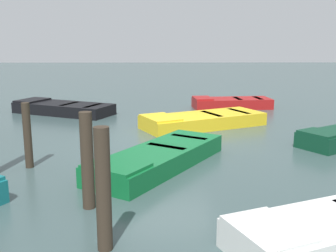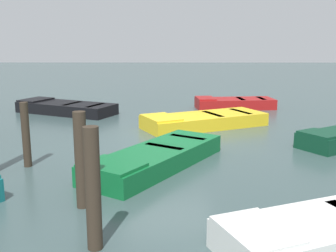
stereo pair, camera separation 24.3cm
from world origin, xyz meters
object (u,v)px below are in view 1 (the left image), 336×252
(rowboat_green, at_px, (159,158))
(rowboat_black, at_px, (63,108))
(rowboat_yellow, at_px, (203,120))
(rowboat_red, at_px, (231,103))
(mooring_piling_mid_right, at_px, (87,161))
(mooring_piling_far_right, at_px, (103,190))
(mooring_piling_near_right, at_px, (27,135))

(rowboat_green, xyz_separation_m, rowboat_black, (6.61, 3.66, 0.00))
(rowboat_green, relative_size, rowboat_yellow, 0.93)
(rowboat_red, distance_m, mooring_piling_mid_right, 10.72)
(rowboat_yellow, height_order, mooring_piling_far_right, mooring_piling_far_right)
(mooring_piling_near_right, xyz_separation_m, mooring_piling_far_right, (-3.54, -2.13, 0.12))
(mooring_piling_near_right, height_order, mooring_piling_far_right, mooring_piling_far_right)
(rowboat_green, relative_size, mooring_piling_mid_right, 2.42)
(rowboat_black, xyz_separation_m, mooring_piling_mid_right, (-8.76, -2.53, 0.59))
(rowboat_red, relative_size, rowboat_black, 0.80)
(rowboat_green, height_order, mooring_piling_mid_right, mooring_piling_mid_right)
(rowboat_green, relative_size, rowboat_red, 1.20)
(rowboat_green, distance_m, rowboat_black, 7.56)
(rowboat_black, height_order, mooring_piling_mid_right, mooring_piling_mid_right)
(rowboat_red, height_order, rowboat_black, same)
(rowboat_black, height_order, mooring_piling_near_right, mooring_piling_near_right)
(mooring_piling_mid_right, height_order, mooring_piling_far_right, mooring_piling_far_right)
(rowboat_green, height_order, rowboat_yellow, same)
(mooring_piling_mid_right, bearing_deg, mooring_piling_near_right, 37.53)
(mooring_piling_far_right, bearing_deg, rowboat_green, -10.97)
(rowboat_black, bearing_deg, mooring_piling_mid_right, 130.82)
(rowboat_red, distance_m, mooring_piling_near_right, 9.62)
(rowboat_green, bearing_deg, mooring_piling_mid_right, 4.59)
(rowboat_black, relative_size, mooring_piling_near_right, 2.83)
(rowboat_yellow, xyz_separation_m, mooring_piling_near_right, (-4.13, 4.18, 0.49))
(rowboat_green, bearing_deg, rowboat_yellow, -165.85)
(rowboat_red, height_order, mooring_piling_far_right, mooring_piling_far_right)
(mooring_piling_mid_right, bearing_deg, rowboat_red, -22.09)
(rowboat_black, bearing_deg, rowboat_red, -145.30)
(rowboat_green, height_order, mooring_piling_far_right, mooring_piling_far_right)
(mooring_piling_mid_right, bearing_deg, rowboat_black, 16.13)
(rowboat_black, relative_size, rowboat_yellow, 0.96)
(mooring_piling_near_right, bearing_deg, mooring_piling_far_right, -148.97)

